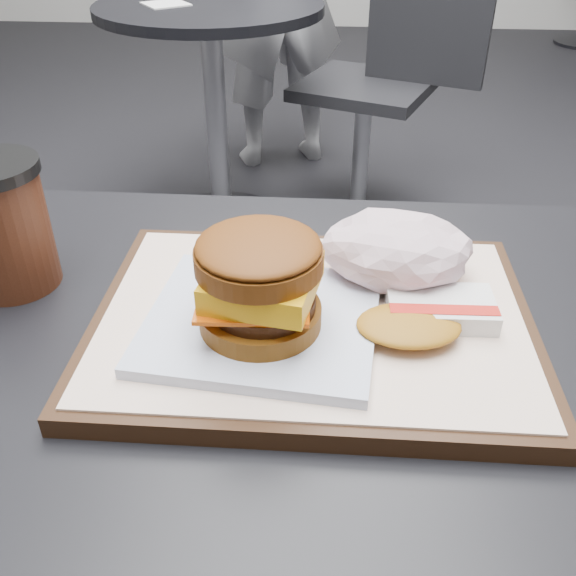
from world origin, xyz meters
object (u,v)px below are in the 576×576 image
(serving_tray, at_px, (313,322))
(neighbor_chair, at_px, (386,73))
(crumpled_wrapper, at_px, (397,250))
(coffee_cup, at_px, (1,222))
(neighbor_table, at_px, (213,70))
(customer_table, at_px, (281,497))
(breakfast_sandwich, at_px, (261,292))
(hash_brown, at_px, (427,316))

(serving_tray, bearing_deg, neighbor_chair, 84.01)
(crumpled_wrapper, height_order, neighbor_chair, neighbor_chair)
(coffee_cup, distance_m, neighbor_table, 1.59)
(customer_table, distance_m, serving_tray, 0.20)
(coffee_cup, bearing_deg, serving_tray, -11.03)
(serving_tray, relative_size, neighbor_chair, 0.43)
(serving_tray, height_order, neighbor_chair, neighbor_chair)
(serving_tray, relative_size, crumpled_wrapper, 2.77)
(neighbor_chair, bearing_deg, serving_tray, -95.99)
(crumpled_wrapper, distance_m, coffee_cup, 0.37)
(serving_tray, height_order, breakfast_sandwich, breakfast_sandwich)
(crumpled_wrapper, xyz_separation_m, neighbor_chair, (0.11, 1.71, -0.31))
(hash_brown, height_order, crumpled_wrapper, crumpled_wrapper)
(customer_table, distance_m, breakfast_sandwich, 0.25)
(crumpled_wrapper, bearing_deg, neighbor_table, 106.18)
(customer_table, relative_size, neighbor_chair, 0.91)
(hash_brown, xyz_separation_m, neighbor_chair, (0.09, 1.78, -0.29))
(crumpled_wrapper, relative_size, neighbor_chair, 0.16)
(breakfast_sandwich, xyz_separation_m, coffee_cup, (-0.25, 0.09, 0.01))
(breakfast_sandwich, xyz_separation_m, neighbor_table, (-0.33, 1.64, -0.28))
(serving_tray, bearing_deg, customer_table, -126.35)
(neighbor_chair, bearing_deg, coffee_cup, -105.64)
(breakfast_sandwich, distance_m, neighbor_chair, 1.84)
(neighbor_table, relative_size, neighbor_chair, 0.85)
(crumpled_wrapper, distance_m, neighbor_table, 1.64)
(customer_table, relative_size, neighbor_table, 1.07)
(customer_table, xyz_separation_m, serving_tray, (0.03, 0.04, 0.20))
(neighbor_chair, bearing_deg, breakfast_sandwich, -97.21)
(neighbor_chair, bearing_deg, customer_table, -96.70)
(hash_brown, distance_m, neighbor_table, 1.71)
(hash_brown, relative_size, neighbor_table, 0.16)
(breakfast_sandwich, distance_m, crumpled_wrapper, 0.15)
(customer_table, bearing_deg, neighbor_table, 101.98)
(breakfast_sandwich, distance_m, neighbor_table, 1.70)
(serving_tray, relative_size, breakfast_sandwich, 1.84)
(crumpled_wrapper, bearing_deg, customer_table, -136.18)
(crumpled_wrapper, bearing_deg, breakfast_sandwich, -142.26)
(breakfast_sandwich, height_order, neighbor_chair, breakfast_sandwich)
(hash_brown, distance_m, crumpled_wrapper, 0.08)
(neighbor_table, bearing_deg, customer_table, -78.02)
(neighbor_table, bearing_deg, hash_brown, -73.82)
(breakfast_sandwich, relative_size, neighbor_table, 0.28)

